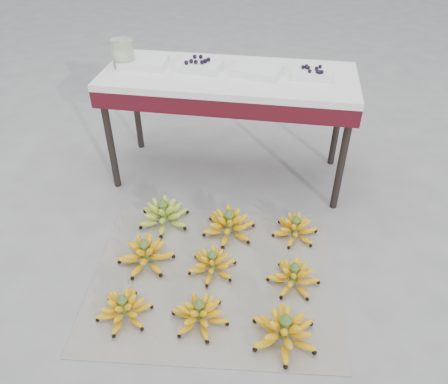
% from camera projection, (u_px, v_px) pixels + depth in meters
% --- Properties ---
extents(ground, '(60.00, 60.00, 0.00)m').
position_uv_depth(ground, '(199.00, 279.00, 2.26)').
color(ground, slate).
rests_on(ground, ground).
extents(newspaper_mat, '(1.35, 1.17, 0.01)m').
position_uv_depth(newspaper_mat, '(214.00, 275.00, 2.28)').
color(newspaper_mat, silver).
rests_on(newspaper_mat, ground).
extents(bunch_front_left, '(0.29, 0.29, 0.16)m').
position_uv_depth(bunch_front_left, '(124.00, 309.00, 2.04)').
color(bunch_front_left, yellow).
rests_on(bunch_front_left, newspaper_mat).
extents(bunch_front_center, '(0.33, 0.33, 0.16)m').
position_uv_depth(bunch_front_center, '(200.00, 314.00, 2.01)').
color(bunch_front_center, yellow).
rests_on(bunch_front_center, newspaper_mat).
extents(bunch_front_right, '(0.38, 0.38, 0.19)m').
position_uv_depth(bunch_front_right, '(284.00, 331.00, 1.93)').
color(bunch_front_right, yellow).
rests_on(bunch_front_right, newspaper_mat).
extents(bunch_mid_left, '(0.35, 0.35, 0.18)m').
position_uv_depth(bunch_mid_left, '(146.00, 254.00, 2.31)').
color(bunch_mid_left, yellow).
rests_on(bunch_mid_left, newspaper_mat).
extents(bunch_mid_center, '(0.33, 0.33, 0.15)m').
position_uv_depth(bunch_mid_center, '(212.00, 263.00, 2.27)').
color(bunch_mid_center, yellow).
rests_on(bunch_mid_center, newspaper_mat).
extents(bunch_mid_right, '(0.27, 0.27, 0.16)m').
position_uv_depth(bunch_mid_right, '(294.00, 276.00, 2.20)').
color(bunch_mid_right, yellow).
rests_on(bunch_mid_right, newspaper_mat).
extents(bunch_back_left, '(0.36, 0.36, 0.19)m').
position_uv_depth(bunch_back_left, '(164.00, 214.00, 2.57)').
color(bunch_back_left, '#98B738').
rests_on(bunch_back_left, newspaper_mat).
extents(bunch_back_center, '(0.39, 0.39, 0.18)m').
position_uv_depth(bunch_back_center, '(229.00, 225.00, 2.50)').
color(bunch_back_center, yellow).
rests_on(bunch_back_center, newspaper_mat).
extents(bunch_back_right, '(0.31, 0.31, 0.16)m').
position_uv_depth(bunch_back_right, '(295.00, 229.00, 2.48)').
color(bunch_back_right, yellow).
rests_on(bunch_back_right, newspaper_mat).
extents(vendor_table, '(1.51, 0.61, 0.73)m').
position_uv_depth(vendor_table, '(229.00, 86.00, 2.64)').
color(vendor_table, black).
rests_on(vendor_table, ground).
extents(tray_far_left, '(0.29, 0.21, 0.04)m').
position_uv_depth(tray_far_left, '(144.00, 62.00, 2.66)').
color(tray_far_left, silver).
rests_on(tray_far_left, vendor_table).
extents(tray_left, '(0.29, 0.22, 0.07)m').
position_uv_depth(tray_left, '(199.00, 65.00, 2.62)').
color(tray_left, silver).
rests_on(tray_left, vendor_table).
extents(tray_right, '(0.31, 0.25, 0.04)m').
position_uv_depth(tray_right, '(257.00, 71.00, 2.56)').
color(tray_right, silver).
rests_on(tray_right, vendor_table).
extents(tray_far_right, '(0.24, 0.17, 0.06)m').
position_uv_depth(tray_far_right, '(312.00, 73.00, 2.53)').
color(tray_far_right, silver).
rests_on(tray_far_right, vendor_table).
extents(glass_jar, '(0.15, 0.15, 0.17)m').
position_uv_depth(glass_jar, '(123.00, 53.00, 2.62)').
color(glass_jar, '#D0EBBB').
rests_on(glass_jar, vendor_table).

